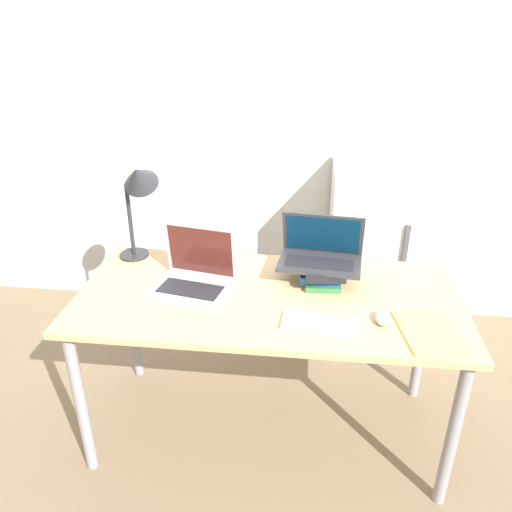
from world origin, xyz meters
TOP-DOWN VIEW (x-y plane):
  - ground_plane at (0.00, 0.00)m, footprint 14.00×14.00m
  - wall_back at (0.00, 1.58)m, footprint 8.00×0.05m
  - desk at (0.00, 0.38)m, footprint 1.63×0.77m
  - laptop_left at (-0.32, 0.41)m, footprint 0.37×0.31m
  - book_stack at (0.23, 0.53)m, footprint 0.19×0.26m
  - laptop_on_books at (0.22, 0.55)m, footprint 0.38×0.25m
  - wireless_keyboard at (0.22, 0.18)m, footprint 0.30×0.14m
  - mouse at (0.46, 0.23)m, footprint 0.06×0.10m
  - notepad at (0.63, 0.17)m, footprint 0.25×0.32m
  - desk_lamp at (-0.62, 0.64)m, footprint 0.23×0.20m
  - mini_fridge at (0.52, 1.26)m, footprint 0.48×0.55m

SIDE VIEW (x-z plane):
  - ground_plane at x=0.00m, z-range 0.00..0.00m
  - mini_fridge at x=0.52m, z-range 0.00..1.08m
  - desk at x=0.00m, z-range 0.30..1.06m
  - notepad at x=0.63m, z-range 0.76..0.77m
  - wireless_keyboard at x=0.22m, z-range 0.76..0.77m
  - mouse at x=0.46m, z-range 0.76..0.79m
  - book_stack at x=0.23m, z-range 0.76..0.84m
  - laptop_left at x=-0.32m, z-range 0.68..0.94m
  - laptop_on_books at x=0.22m, z-range 0.77..1.00m
  - desk_lamp at x=-0.62m, z-range 0.87..1.38m
  - wall_back at x=0.00m, z-range 0.00..2.70m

